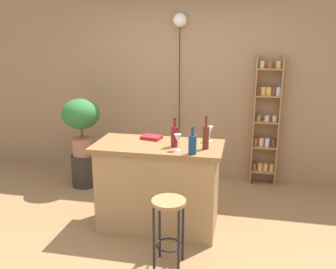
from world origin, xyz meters
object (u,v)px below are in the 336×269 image
spice_shelf (266,121)px  pendant_globe_light (180,24)px  plant_stool (84,170)px  cookbook (152,137)px  bottle_vinegar (206,137)px  bar_stool (169,218)px  bottle_olive_oil (192,144)px  wine_glass_center (178,139)px  bottle_sauce_amber (175,136)px  wine_glass_left (210,131)px  potted_plant (81,119)px

spice_shelf → pendant_globe_light: pendant_globe_light is taller
plant_stool → cookbook: 1.56m
pendant_globe_light → bottle_vinegar: bearing=-70.9°
bar_stool → bottle_vinegar: bottle_vinegar is taller
bar_stool → pendant_globe_light: size_ratio=0.28×
bottle_olive_oil → bottle_vinegar: bottle_vinegar is taller
wine_glass_center → bottle_sauce_amber: bearing=114.1°
spice_shelf → plant_stool: size_ratio=4.02×
wine_glass_left → wine_glass_center: 0.48m
bottle_vinegar → bottle_sauce_amber: bearing=177.2°
wine_glass_left → plant_stool: bearing=159.1°
bottle_vinegar → bottle_sauce_amber: 0.32m
plant_stool → wine_glass_center: bearing=-35.3°
bottle_vinegar → bottle_sauce_amber: size_ratio=1.11×
plant_stool → potted_plant: potted_plant is taller
cookbook → wine_glass_left: bearing=15.5°
potted_plant → cookbook: size_ratio=3.73×
bottle_sauce_amber → wine_glass_center: 0.13m
bar_stool → bottle_vinegar: size_ratio=1.96×
spice_shelf → bottle_sauce_amber: 1.83m
bottle_olive_oil → bottle_vinegar: bearing=61.3°
wine_glass_center → cookbook: size_ratio=0.78×
bottle_olive_oil → pendant_globe_light: (-0.45, 1.79, 1.14)m
plant_stool → bottle_sauce_amber: bottle_sauce_amber is taller
spice_shelf → pendant_globe_light: bearing=178.0°
wine_glass_left → pendant_globe_light: size_ratio=0.07×
spice_shelf → plant_stool: bearing=-166.4°
bottle_vinegar → plant_stool: bearing=151.5°
plant_stool → cookbook: bearing=-32.0°
spice_shelf → wine_glass_left: size_ratio=10.90×
bar_stool → spice_shelf: (0.90, 2.18, 0.44)m
spice_shelf → cookbook: size_ratio=8.51×
bottle_olive_oil → bottle_sauce_amber: 0.30m
bottle_olive_oil → wine_glass_center: size_ratio=1.62×
spice_shelf → wine_glass_center: 1.91m
bar_stool → bottle_sauce_amber: 0.87m
plant_stool → potted_plant: bearing=-90.0°
spice_shelf → wine_glass_center: spice_shelf is taller
plant_stool → bottle_vinegar: 2.20m
bottle_vinegar → bottle_sauce_amber: (-0.32, 0.02, -0.01)m
potted_plant → bottle_vinegar: (1.78, -0.97, 0.12)m
potted_plant → wine_glass_center: size_ratio=4.77×
bar_stool → bottle_olive_oil: bottle_olive_oil is taller
bottle_vinegar → wine_glass_center: bottle_vinegar is taller
bottle_olive_oil → cookbook: (-0.51, 0.43, -0.08)m
bottle_vinegar → wine_glass_center: (-0.26, -0.11, -0.01)m
bottle_vinegar → wine_glass_center: size_ratio=2.02×
pendant_globe_light → wine_glass_center: bearing=-80.3°
wine_glass_left → cookbook: 0.64m
bottle_sauce_amber → cookbook: (-0.30, 0.22, -0.10)m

